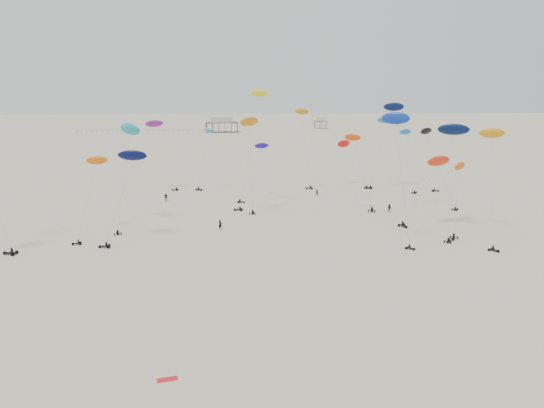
{
  "coord_description": "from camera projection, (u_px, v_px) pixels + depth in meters",
  "views": [
    {
      "loc": [
        -7.35,
        2.73,
        24.99
      ],
      "look_at": [
        0.0,
        88.0,
        7.0
      ],
      "focal_mm": 35.0,
      "sensor_mm": 36.0,
      "label": 1
    }
  ],
  "objects": [
    {
      "name": "ground_plane",
      "position": [
        246.0,
        161.0,
        198.1
      ],
      "size": [
        900.0,
        900.0,
        0.0
      ],
      "primitive_type": "plane",
      "color": "beige"
    },
    {
      "name": "pavilion_main",
      "position": [
        222.0,
        126.0,
        342.64
      ],
      "size": [
        21.0,
        13.0,
        9.8
      ],
      "color": "brown",
      "rests_on": "ground"
    },
    {
      "name": "pavilion_small",
      "position": [
        321.0,
        124.0,
        377.93
      ],
      "size": [
        9.0,
        7.0,
        8.0
      ],
      "color": "brown",
      "rests_on": "ground"
    },
    {
      "name": "pier_fence",
      "position": [
        140.0,
        131.0,
        338.98
      ],
      "size": [
        80.2,
        0.2,
        1.5
      ],
      "color": "black",
      "rests_on": "ground"
    },
    {
      "name": "rig_0",
      "position": [
        492.0,
        153.0,
        94.27
      ],
      "size": [
        9.02,
        17.39,
        22.78
      ],
      "rotation": [
        0.0,
        0.0,
        3.62
      ],
      "color": "black",
      "rests_on": "ground"
    },
    {
      "name": "rig_1",
      "position": [
        361.0,
        169.0,
        113.04
      ],
      "size": [
        7.09,
        5.46,
        16.63
      ],
      "rotation": [
        0.0,
        0.0,
        5.9
      ],
      "color": "black",
      "rests_on": "ground"
    },
    {
      "name": "rig_2",
      "position": [
        255.0,
        118.0,
        117.72
      ],
      "size": [
        8.59,
        12.0,
        26.48
      ],
      "rotation": [
        0.0,
        0.0,
        1.44
      ],
      "color": "black",
      "rests_on": "ground"
    },
    {
      "name": "rig_3",
      "position": [
        458.0,
        188.0,
        99.49
      ],
      "size": [
        9.4,
        16.43,
        17.55
      ],
      "rotation": [
        0.0,
        0.0,
        2.6
      ],
      "color": "black",
      "rests_on": "ground"
    },
    {
      "name": "rig_4",
      "position": [
        432.0,
        173.0,
        100.05
      ],
      "size": [
        10.49,
        4.67,
        13.92
      ],
      "rotation": [
        0.0,
        0.0,
        3.41
      ],
      "color": "black",
      "rests_on": "ground"
    },
    {
      "name": "rig_5",
      "position": [
        434.0,
        151.0,
        115.76
      ],
      "size": [
        8.57,
        7.91,
        17.99
      ],
      "rotation": [
        0.0,
        0.0,
        5.26
      ],
      "color": "black",
      "rests_on": "ground"
    },
    {
      "name": "rig_6",
      "position": [
        398.0,
        135.0,
        87.29
      ],
      "size": [
        4.96,
        8.42,
        21.99
      ],
      "rotation": [
        0.0,
        0.0,
        3.82
      ],
      "color": "black",
      "rests_on": "ground"
    },
    {
      "name": "rig_7",
      "position": [
        204.0,
        156.0,
        138.67
      ],
      "size": [
        5.38,
        6.74,
        16.12
      ],
      "rotation": [
        0.0,
        0.0,
        4.09
      ],
      "color": "black",
      "rests_on": "ground"
    },
    {
      "name": "rig_8",
      "position": [
        129.0,
        138.0,
        102.18
      ],
      "size": [
        6.07,
        15.69,
        20.75
      ],
      "rotation": [
        0.0,
        0.0,
        0.27
      ],
      "color": "black",
      "rests_on": "ground"
    },
    {
      "name": "rig_9",
      "position": [
        304.0,
        132.0,
        138.02
      ],
      "size": [
        5.28,
        3.96,
        21.34
      ],
      "rotation": [
        0.0,
        0.0,
        1.65
      ],
      "color": "black",
      "rests_on": "ground"
    },
    {
      "name": "rig_10",
      "position": [
        383.0,
        132.0,
        140.2
      ],
      "size": [
        7.55,
        4.44,
        19.13
      ],
      "rotation": [
        0.0,
        0.0,
        1.43
      ],
      "color": "black",
      "rests_on": "ground"
    },
    {
      "name": "rig_11",
      "position": [
        255.0,
        162.0,
        127.41
      ],
      "size": [
        8.41,
        11.19,
        15.4
      ],
      "rotation": [
        0.0,
        0.0,
        4.37
      ],
      "color": "black",
      "rests_on": "ground"
    },
    {
      "name": "rig_12",
      "position": [
        93.0,
        176.0,
        96.09
      ],
      "size": [
        4.2,
        13.84,
        16.65
      ],
      "rotation": [
        0.0,
        0.0,
        1.8
      ],
      "color": "black",
      "rests_on": "ground"
    },
    {
      "name": "rig_14",
      "position": [
        348.0,
        152.0,
        144.37
      ],
      "size": [
        8.69,
        10.54,
        13.53
      ],
      "rotation": [
        0.0,
        0.0,
        4.1
      ],
      "color": "black",
      "rests_on": "ground"
    },
    {
      "name": "rig_15",
      "position": [
        250.0,
        136.0,
        110.39
      ],
      "size": [
        5.28,
        6.45,
        20.39
      ],
      "rotation": [
        0.0,
        0.0,
        -0.18
      ],
      "color": "black",
      "rests_on": "ground"
    },
    {
      "name": "rig_16",
      "position": [
        396.0,
        115.0,
        139.73
      ],
      "size": [
        6.75,
        13.97,
        23.66
      ],
      "rotation": [
        0.0,
        0.0,
        5.39
      ],
      "color": "black",
      "rests_on": "ground"
    },
    {
      "name": "rig_17",
      "position": [
        157.0,
        133.0,
        136.5
      ],
      "size": [
        8.55,
        4.83,
        18.43
      ],
      "rotation": [
        0.0,
        0.0,
        1.54
      ],
      "color": "black",
      "rests_on": "ground"
    },
    {
      "name": "rig_18",
      "position": [
        453.0,
        139.0,
        96.91
      ],
      "size": [
        8.58,
        14.52,
        21.05
      ],
      "rotation": [
        0.0,
        0.0,
        5.6
      ],
      "color": "black",
      "rests_on": "ground"
    },
    {
      "name": "rig_19",
      "position": [
        414.0,
        149.0,
        141.02
      ],
      "size": [
        8.18,
        12.09,
        17.59
      ],
      "rotation": [
        0.0,
        0.0,
        4.54
      ],
      "color": "black",
      "rests_on": "ground"
    },
    {
      "name": "rig_20",
      "position": [
        128.0,
        169.0,
        90.56
      ],
      "size": [
        7.66,
        9.15,
        16.13
      ],
      "rotation": [
        0.0,
        0.0,
        1.63
      ],
      "color": "black",
      "rests_on": "ground"
    },
    {
      "name": "spectator_0",
      "position": [
        220.0,
        230.0,
        98.78
      ],
      "size": [
        0.96,
        0.81,
        2.26
      ],
      "primitive_type": "imported",
      "rotation": [
        0.0,
        0.0,
        2.79
      ],
      "color": "black",
      "rests_on": "ground"
    },
    {
      "name": "spectator_1",
      "position": [
        389.0,
        212.0,
        113.23
      ],
      "size": [
        1.16,
        1.0,
        2.05
      ],
      "primitive_type": "imported",
      "rotation": [
        0.0,
        0.0,
        5.76
      ],
      "color": "black",
      "rests_on": "ground"
    },
    {
      "name": "spectator_2",
      "position": [
        166.0,
        201.0,
        124.51
      ],
      "size": [
        1.37,
        0.79,
        2.26
      ],
      "primitive_type": "imported",
      "rotation": [
        0.0,
        0.0,
        6.34
      ],
      "color": "black",
      "rests_on": "ground"
    },
    {
      "name": "spectator_3",
      "position": [
        317.0,
        196.0,
        131.31
      ],
      "size": [
        0.87,
        0.8,
        1.97
      ],
      "primitive_type": "imported",
      "rotation": [
        0.0,
        0.0,
        2.56
      ],
      "color": "black",
      "rests_on": "ground"
    },
    {
      "name": "grounded_kite_b",
      "position": [
        167.0,
        380.0,
        47.08
      ],
      "size": [
        1.91,
        1.06,
        0.07
      ],
      "primitive_type": "cube",
      "rotation": [
        0.0,
        0.0,
        0.21
      ],
      "color": "red",
      "rests_on": "ground"
    }
  ]
}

